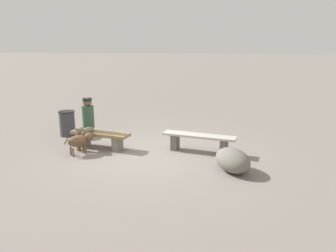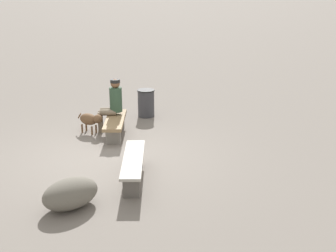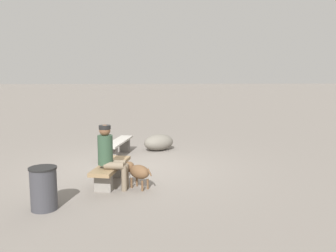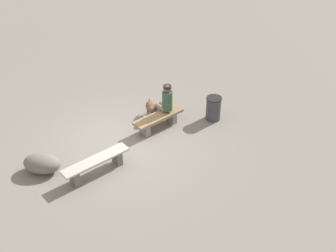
{
  "view_description": "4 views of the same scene",
  "coord_description": "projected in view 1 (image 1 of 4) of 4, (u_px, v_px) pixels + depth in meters",
  "views": [
    {
      "loc": [
        -1.64,
        7.5,
        2.63
      ],
      "look_at": [
        -0.37,
        -1.41,
        0.4
      ],
      "focal_mm": 34.83,
      "sensor_mm": 36.0,
      "label": 1
    },
    {
      "loc": [
        -8.93,
        0.84,
        3.65
      ],
      "look_at": [
        -0.19,
        -1.31,
        0.64
      ],
      "focal_mm": 48.01,
      "sensor_mm": 36.0,
      "label": 2
    },
    {
      "loc": [
        8.58,
        0.28,
        2.27
      ],
      "look_at": [
        -1.22,
        1.03,
        0.88
      ],
      "focal_mm": 37.44,
      "sensor_mm": 36.0,
      "label": 3
    },
    {
      "loc": [
        -7.08,
        -7.0,
        7.4
      ],
      "look_at": [
        0.67,
        -1.18,
        0.73
      ],
      "focal_mm": 46.66,
      "sensor_mm": 36.0,
      "label": 4
    }
  ],
  "objects": [
    {
      "name": "trash_bin",
      "position": [
        67.0,
        123.0,
        9.68
      ],
      "size": [
        0.47,
        0.47,
        0.75
      ],
      "color": "#38383D",
      "rests_on": "ground"
    },
    {
      "name": "ground",
      "position": [
        145.0,
        156.0,
        8.07
      ],
      "size": [
        210.0,
        210.0,
        0.06
      ],
      "primitive_type": "cube",
      "color": "gray"
    },
    {
      "name": "dog",
      "position": [
        80.0,
        140.0,
        8.02
      ],
      "size": [
        0.59,
        0.59,
        0.52
      ],
      "rotation": [
        0.0,
        0.0,
        3.93
      ],
      "color": "brown",
      "rests_on": "ground"
    },
    {
      "name": "boulder",
      "position": [
        233.0,
        160.0,
        6.94
      ],
      "size": [
        1.01,
        1.16,
        0.5
      ],
      "primitive_type": "ellipsoid",
      "rotation": [
        0.0,
        0.0,
        2.06
      ],
      "color": "#6B665B",
      "rests_on": "ground"
    },
    {
      "name": "bench_right",
      "position": [
        100.0,
        137.0,
        8.52
      ],
      "size": [
        1.65,
        0.78,
        0.44
      ],
      "rotation": [
        0.0,
        0.0,
        -0.23
      ],
      "color": "gray",
      "rests_on": "ground"
    },
    {
      "name": "bench_left",
      "position": [
        199.0,
        140.0,
        8.17
      ],
      "size": [
        1.89,
        0.78,
        0.46
      ],
      "rotation": [
        0.0,
        0.0,
        -0.23
      ],
      "color": "#605B56",
      "rests_on": "ground"
    },
    {
      "name": "seated_person",
      "position": [
        87.0,
        120.0,
        8.46
      ],
      "size": [
        0.38,
        0.61,
        1.32
      ],
      "rotation": [
        0.0,
        0.0,
        -0.19
      ],
      "color": "#2D4733",
      "rests_on": "ground"
    }
  ]
}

